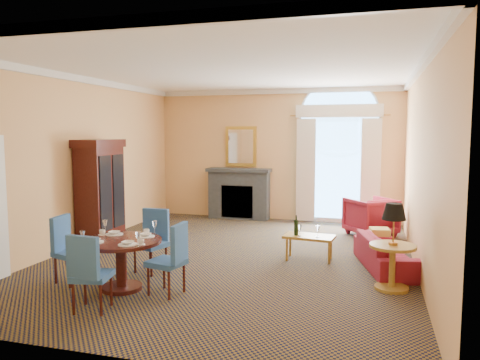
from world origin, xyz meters
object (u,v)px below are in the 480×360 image
(coffee_table, at_px, (308,237))
(side_table, at_px, (393,238))
(dining_table, at_px, (121,252))
(sofa, at_px, (386,253))
(armoire, at_px, (100,194))
(armchair, at_px, (371,216))

(coffee_table, height_order, side_table, side_table)
(dining_table, distance_m, coffee_table, 3.16)
(side_table, bearing_deg, sofa, 92.80)
(armoire, height_order, coffee_table, armoire)
(side_table, bearing_deg, armoire, 167.38)
(dining_table, xyz_separation_m, coffee_table, (2.27, 2.20, -0.13))
(armchair, height_order, side_table, side_table)
(armoire, relative_size, armchair, 2.30)
(armoire, height_order, dining_table, armoire)
(dining_table, relative_size, side_table, 0.94)
(sofa, xyz_separation_m, armchair, (-0.27, 2.40, 0.15))
(dining_table, distance_m, armchair, 5.53)
(coffee_table, bearing_deg, armchair, 72.81)
(armchair, bearing_deg, dining_table, 15.95)
(armoire, distance_m, armchair, 5.51)
(sofa, bearing_deg, dining_table, 105.49)
(armoire, height_order, side_table, armoire)
(dining_table, height_order, side_table, side_table)
(armoire, xyz_separation_m, coffee_table, (4.00, -0.02, -0.57))
(armoire, relative_size, coffee_table, 2.30)
(armchair, xyz_separation_m, side_table, (0.32, -3.42, 0.33))
(sofa, xyz_separation_m, coffee_table, (-1.27, 0.15, 0.15))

